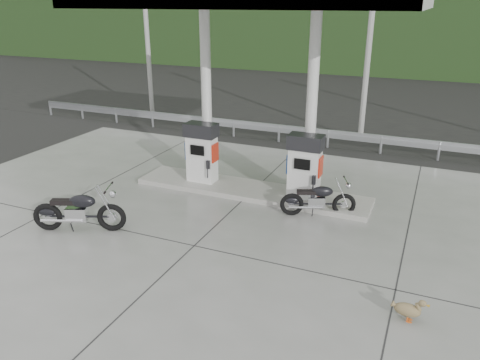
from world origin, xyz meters
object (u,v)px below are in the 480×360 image
at_px(gas_pump_right, 305,166).
at_px(motorcycle_left, 79,211).
at_px(motorcycle_right, 318,200).
at_px(gas_pump_left, 202,153).
at_px(duck, 407,310).

distance_m(gas_pump_right, motorcycle_left, 6.03).
bearing_deg(motorcycle_left, motorcycle_right, 9.52).
relative_size(gas_pump_left, gas_pump_right, 1.00).
bearing_deg(duck, gas_pump_left, 147.88).
distance_m(gas_pump_left, motorcycle_right, 3.92).
distance_m(gas_pump_left, gas_pump_right, 3.20).
xyz_separation_m(gas_pump_right, motorcycle_left, (-4.57, -3.90, -0.54)).
height_order(gas_pump_right, duck, gas_pump_right).
distance_m(motorcycle_left, duck, 7.75).
xyz_separation_m(gas_pump_right, motorcycle_right, (0.60, -0.73, -0.61)).
distance_m(motorcycle_left, motorcycle_right, 6.06).
height_order(gas_pump_left, motorcycle_right, gas_pump_left).
relative_size(motorcycle_right, duck, 3.27).
relative_size(gas_pump_right, motorcycle_left, 0.84).
bearing_deg(duck, gas_pump_right, 128.27).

